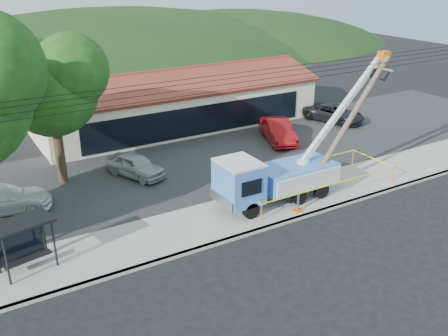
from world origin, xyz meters
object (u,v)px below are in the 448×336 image
leaning_pole (350,120)px  car_white (4,213)px  utility_truck (274,176)px  car_dark (333,123)px  car_silver (136,177)px  car_red (277,142)px  bus_shelter (22,233)px

leaning_pole → car_white: bearing=158.7°
utility_truck → car_dark: size_ratio=2.14×
car_silver → car_red: bearing=-18.7°
leaning_pole → car_red: leaning_pole is taller
bus_shelter → car_white: (-0.08, 6.24, -1.84)m
car_white → car_silver: bearing=-72.6°
leaning_pole → car_white: size_ratio=1.49×
car_white → car_dark: bearing=-72.0°
leaning_pole → car_red: 9.65m
leaning_pole → car_dark: leaning_pole is taller
leaning_pole → car_dark: 13.80m
utility_truck → leaning_pole: (4.70, -0.51, 2.58)m
leaning_pole → bus_shelter: 17.86m
car_silver → utility_truck: bearing=-77.0°
bus_shelter → car_white: size_ratio=0.53×
car_red → car_dark: car_red is taller
leaning_pole → car_red: bearing=80.0°
utility_truck → bus_shelter: 12.98m
utility_truck → bus_shelter: utility_truck is taller
bus_shelter → utility_truck: bearing=-12.9°
car_silver → car_white: (-7.86, -0.87, 0.00)m
car_silver → leaning_pole: bearing=-60.7°
utility_truck → leaning_pole: bearing=-6.2°
utility_truck → car_dark: 16.32m
car_white → car_red: bearing=-74.1°
car_red → car_dark: 7.06m
utility_truck → leaning_pole: 5.39m
car_red → car_white: bearing=-155.2°
utility_truck → car_silver: 9.10m
car_white → utility_truck: bearing=-105.1°
utility_truck → bus_shelter: bearing=179.2°
bus_shelter → car_silver: (7.78, 7.12, -1.84)m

